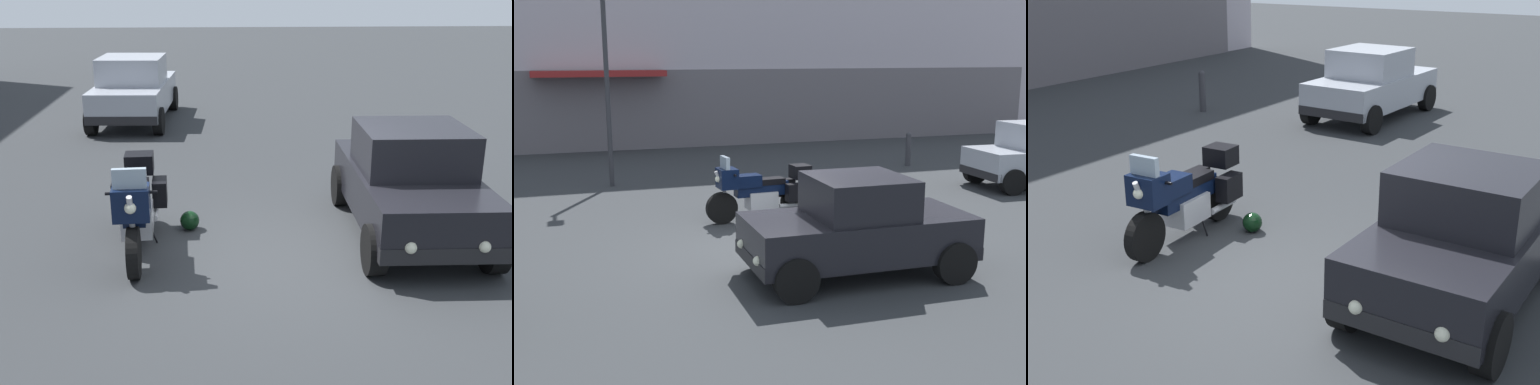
% 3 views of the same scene
% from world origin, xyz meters
% --- Properties ---
extents(ground_plane, '(80.00, 80.00, 0.00)m').
position_xyz_m(ground_plane, '(0.00, 0.00, 0.00)').
color(ground_plane, '#2D3033').
extents(motorcycle, '(2.26, 0.78, 1.36)m').
position_xyz_m(motorcycle, '(0.41, 2.15, 0.62)').
color(motorcycle, black).
rests_on(motorcycle, ground).
extents(helmet, '(0.28, 0.28, 0.28)m').
position_xyz_m(helmet, '(1.04, 1.50, 0.14)').
color(helmet, black).
rests_on(helmet, ground).
extents(car_hatchback_near, '(3.93, 1.93, 1.64)m').
position_xyz_m(car_hatchback_near, '(8.33, 3.20, 0.81)').
color(car_hatchback_near, '#9EA3AD').
rests_on(car_hatchback_near, ground).
extents(car_compact_side, '(3.50, 1.76, 1.56)m').
position_xyz_m(car_compact_side, '(0.72, -1.58, 0.77)').
color(car_compact_side, black).
rests_on(car_compact_side, ground).
extents(bollard_curbside, '(0.16, 0.16, 1.02)m').
position_xyz_m(bollard_curbside, '(6.67, 7.00, 0.54)').
color(bollard_curbside, '#333338').
rests_on(bollard_curbside, ground).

